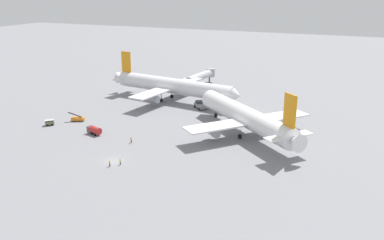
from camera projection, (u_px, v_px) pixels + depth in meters
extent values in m
plane|color=gray|center=(113.00, 161.00, 101.66)|extent=(600.00, 600.00, 0.00)
cylinder|color=silver|center=(174.00, 86.00, 152.21)|extent=(48.90, 12.98, 5.60)
cone|color=silver|center=(237.00, 95.00, 139.32)|extent=(3.56, 5.52, 5.15)
cone|color=silver|center=(122.00, 78.00, 165.00)|extent=(4.24, 4.98, 4.48)
cube|color=silver|center=(169.00, 87.00, 153.70)|extent=(12.26, 39.22, 0.44)
cube|color=silver|center=(126.00, 77.00, 163.56)|extent=(5.16, 13.34, 0.28)
cube|color=orange|center=(126.00, 62.00, 161.47)|extent=(4.40, 1.03, 8.03)
cylinder|color=#999EA3|center=(153.00, 99.00, 145.03)|extent=(4.55, 3.21, 2.60)
cylinder|color=#999EA3|center=(187.00, 87.00, 162.47)|extent=(4.55, 3.21, 2.60)
cylinder|color=slate|center=(172.00, 93.00, 157.87)|extent=(0.28, 0.28, 2.61)
cylinder|color=black|center=(172.00, 96.00, 158.27)|extent=(1.37, 0.74, 1.30)
cylinder|color=slate|center=(161.00, 97.00, 152.39)|extent=(0.28, 0.28, 2.61)
cylinder|color=black|center=(161.00, 100.00, 152.80)|extent=(1.37, 0.74, 1.30)
cylinder|color=slate|center=(220.00, 104.00, 143.57)|extent=(0.28, 0.28, 2.61)
cylinder|color=black|center=(220.00, 107.00, 143.97)|extent=(1.37, 0.74, 1.30)
cylinder|color=white|center=(245.00, 116.00, 118.89)|extent=(36.06, 32.47, 5.78)
cone|color=white|center=(208.00, 98.00, 138.25)|extent=(5.61, 5.85, 5.32)
cone|color=white|center=(295.00, 141.00, 99.70)|extent=(5.75, 5.85, 4.63)
cube|color=white|center=(249.00, 121.00, 117.33)|extent=(30.26, 33.39, 0.44)
cube|color=white|center=(289.00, 136.00, 101.66)|extent=(10.95, 11.90, 0.28)
cube|color=orange|center=(290.00, 111.00, 99.93)|extent=(3.55, 3.16, 8.20)
cylinder|color=#999EA3|center=(277.00, 121.00, 123.20)|extent=(4.87, 4.72, 2.60)
cylinder|color=#999EA3|center=(213.00, 132.00, 114.28)|extent=(4.87, 4.72, 2.60)
cylinder|color=slate|center=(240.00, 133.00, 115.93)|extent=(0.28, 0.28, 2.04)
cylinder|color=black|center=(240.00, 137.00, 116.24)|extent=(1.34, 1.27, 1.30)
cylinder|color=slate|center=(260.00, 130.00, 118.72)|extent=(0.28, 0.28, 2.04)
cylinder|color=black|center=(260.00, 133.00, 119.04)|extent=(1.34, 1.27, 1.30)
cylinder|color=slate|center=(216.00, 112.00, 134.68)|extent=(0.28, 0.28, 2.04)
cylinder|color=black|center=(216.00, 115.00, 135.00)|extent=(1.34, 1.27, 1.30)
cube|color=gray|center=(201.00, 106.00, 144.60)|extent=(5.91, 5.77, 1.18)
cube|color=#333D47|center=(199.00, 102.00, 145.34)|extent=(2.95, 2.96, 0.90)
cylinder|color=#4C4C51|center=(206.00, 109.00, 140.77)|extent=(2.48, 2.33, 0.20)
sphere|color=orange|center=(199.00, 100.00, 145.14)|extent=(0.24, 0.24, 0.24)
cylinder|color=black|center=(195.00, 106.00, 145.99)|extent=(0.86, 0.83, 0.90)
cylinder|color=black|center=(202.00, 105.00, 147.04)|extent=(0.86, 0.83, 0.90)
cylinder|color=black|center=(199.00, 109.00, 142.53)|extent=(0.86, 0.83, 0.90)
cylinder|color=black|center=(207.00, 108.00, 143.58)|extent=(0.86, 0.83, 0.90)
cube|color=#666B4C|center=(49.00, 123.00, 127.37)|extent=(2.86, 2.93, 1.00)
cube|color=#B2B2B7|center=(49.00, 120.00, 127.11)|extent=(3.01, 3.08, 0.12)
cylinder|color=black|center=(52.00, 123.00, 128.43)|extent=(0.55, 0.58, 0.60)
cylinder|color=black|center=(52.00, 125.00, 127.21)|extent=(0.55, 0.58, 0.60)
cylinder|color=black|center=(47.00, 124.00, 127.85)|extent=(0.55, 0.58, 0.60)
cylinder|color=black|center=(47.00, 125.00, 126.63)|extent=(0.55, 0.58, 0.60)
cube|color=orange|center=(78.00, 119.00, 131.35)|extent=(4.39, 3.33, 0.90)
cube|color=black|center=(75.00, 115.00, 130.91)|extent=(4.13, 2.44, 1.83)
cylinder|color=black|center=(75.00, 121.00, 130.81)|extent=(0.63, 0.44, 0.60)
cylinder|color=black|center=(76.00, 119.00, 132.14)|extent=(0.63, 0.44, 0.60)
cylinder|color=black|center=(80.00, 121.00, 130.85)|extent=(0.63, 0.44, 0.60)
cylinder|color=black|center=(81.00, 119.00, 132.18)|extent=(0.63, 0.44, 0.60)
cylinder|color=red|center=(95.00, 130.00, 119.15)|extent=(4.42, 3.11, 2.00)
cube|color=#4C4C51|center=(91.00, 129.00, 120.46)|extent=(2.25, 2.22, 1.80)
cylinder|color=black|center=(92.00, 134.00, 119.46)|extent=(0.63, 0.37, 0.60)
cylinder|color=black|center=(96.00, 132.00, 120.46)|extent=(0.63, 0.37, 0.60)
cylinder|color=black|center=(95.00, 135.00, 118.52)|extent=(0.63, 0.37, 0.60)
cylinder|color=black|center=(99.00, 134.00, 119.53)|extent=(0.63, 0.37, 0.60)
cylinder|color=black|center=(110.00, 165.00, 98.45)|extent=(0.28, 0.28, 0.80)
cylinder|color=orange|center=(110.00, 162.00, 98.24)|extent=(0.36, 0.36, 0.57)
sphere|color=tan|center=(109.00, 161.00, 98.12)|extent=(0.22, 0.22, 0.22)
cylinder|color=#4C4C51|center=(120.00, 163.00, 99.46)|extent=(0.28, 0.28, 0.78)
cylinder|color=#D1E02D|center=(120.00, 161.00, 99.25)|extent=(0.36, 0.36, 0.55)
sphere|color=#9E704C|center=(120.00, 159.00, 99.13)|extent=(0.21, 0.21, 0.21)
cylinder|color=black|center=(131.00, 141.00, 113.25)|extent=(0.28, 0.28, 0.83)
cylinder|color=orange|center=(131.00, 139.00, 113.03)|extent=(0.36, 0.36, 0.58)
sphere|color=brown|center=(131.00, 138.00, 112.90)|extent=(0.22, 0.22, 0.22)
cylinder|color=#F24C19|center=(131.00, 139.00, 112.72)|extent=(0.05, 0.05, 0.40)
cylinder|color=#B7B7BC|center=(200.00, 76.00, 174.71)|extent=(5.38, 19.43, 3.20)
cylinder|color=#99999E|center=(211.00, 72.00, 182.62)|extent=(3.84, 3.84, 3.52)
cylinder|color=#595960|center=(209.00, 78.00, 182.47)|extent=(0.70, 0.70, 4.39)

